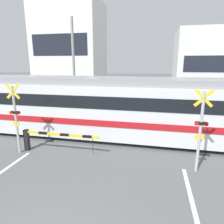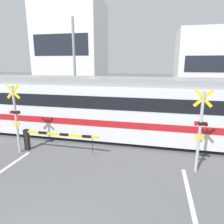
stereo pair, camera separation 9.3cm
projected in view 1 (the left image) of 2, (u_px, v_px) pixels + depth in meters
name	position (u px, v px, depth m)	size (l,w,h in m)	color
rail_track_near	(111.00, 140.00, 11.00)	(50.00, 0.10, 0.08)	#5B564C
rail_track_far	(116.00, 132.00, 12.36)	(50.00, 0.10, 0.08)	#5B564C
commuter_train	(145.00, 107.00, 10.90)	(19.75, 2.97, 3.41)	silver
crossing_barrier_near	(45.00, 137.00, 9.49)	(3.78, 0.20, 1.05)	black
crossing_barrier_far	(162.00, 114.00, 13.95)	(3.78, 0.20, 1.05)	black
crossing_signal_left	(16.00, 116.00, 9.17)	(0.68, 0.15, 3.28)	#B2B2B7
crossing_signal_right	(201.00, 128.00, 7.51)	(0.68, 0.15, 3.28)	#B2B2B7
pedestrian	(116.00, 101.00, 17.48)	(0.38, 0.22, 1.68)	brown
building_left_of_street	(71.00, 52.00, 23.68)	(7.36, 5.89, 10.97)	white
building_right_of_street	(208.00, 67.00, 20.91)	(6.81, 5.89, 7.46)	white
utility_pole_streetside	(74.00, 66.00, 17.13)	(0.22, 0.22, 7.87)	gray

